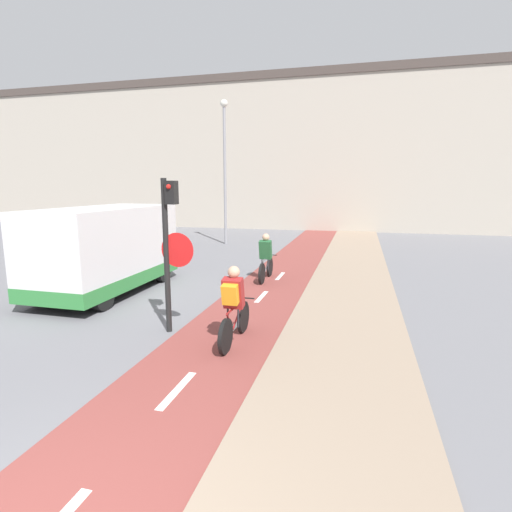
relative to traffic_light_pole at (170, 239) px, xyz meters
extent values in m
cube|color=white|center=(1.12, -2.15, -1.86)|extent=(0.12, 1.10, 0.00)
cube|color=white|center=(1.12, 0.35, -1.86)|extent=(0.12, 1.10, 0.00)
cube|color=white|center=(1.12, 2.85, -1.86)|extent=(0.12, 1.10, 0.00)
cube|color=white|center=(1.12, 5.35, -1.86)|extent=(0.12, 1.10, 0.00)
cube|color=#B2A899|center=(1.12, 21.50, 2.88)|extent=(60.00, 5.00, 9.52)
cube|color=#473D38|center=(1.12, 21.50, 7.89)|extent=(60.00, 5.20, 0.50)
cylinder|color=black|center=(-0.09, 0.00, -0.37)|extent=(0.11, 0.11, 3.03)
cube|color=black|center=(0.07, 0.00, 0.88)|extent=(0.20, 0.20, 0.44)
sphere|color=red|center=(0.07, -0.11, 0.99)|extent=(0.09, 0.09, 0.09)
cone|color=red|center=(0.15, 0.00, -0.22)|extent=(0.67, 0.01, 0.67)
cone|color=silver|center=(0.15, 0.00, -0.22)|extent=(0.60, 0.02, 0.60)
cylinder|color=gray|center=(-2.96, 11.86, 1.43)|extent=(0.14, 0.14, 6.62)
sphere|color=silver|center=(-2.96, 11.86, 4.85)|extent=(0.36, 0.36, 0.36)
cylinder|color=black|center=(1.37, -0.75, -1.56)|extent=(0.07, 0.63, 0.63)
cylinder|color=black|center=(1.37, 0.33, -1.56)|extent=(0.07, 0.63, 0.63)
cylinder|color=maroon|center=(1.37, -0.01, -1.40)|extent=(0.04, 0.68, 0.39)
cylinder|color=maroon|center=(1.37, -0.51, -1.38)|extent=(0.04, 0.36, 0.42)
cylinder|color=maroon|center=(1.37, -0.17, -1.20)|extent=(0.04, 1.00, 0.07)
cylinder|color=maroon|center=(1.37, -0.55, -1.57)|extent=(0.04, 0.41, 0.05)
cylinder|color=black|center=(1.37, 0.33, -1.17)|extent=(0.46, 0.03, 0.03)
cube|color=maroon|center=(1.37, -0.29, -0.91)|extent=(0.36, 0.31, 0.59)
sphere|color=tan|center=(1.37, -0.25, -0.53)|extent=(0.22, 0.22, 0.22)
cylinder|color=#232328|center=(1.27, -0.33, -1.33)|extent=(0.04, 0.07, 0.40)
cylinder|color=#232328|center=(1.47, -0.33, -1.33)|extent=(0.04, 0.07, 0.40)
cube|color=orange|center=(1.37, -0.47, -0.89)|extent=(0.28, 0.23, 0.39)
cylinder|color=black|center=(0.78, 4.25, -1.57)|extent=(0.07, 0.62, 0.62)
cylinder|color=black|center=(0.78, 5.32, -1.57)|extent=(0.07, 0.62, 0.62)
cylinder|color=slate|center=(0.78, 4.98, -1.40)|extent=(0.04, 0.68, 0.39)
cylinder|color=slate|center=(0.78, 4.49, -1.39)|extent=(0.04, 0.35, 0.41)
cylinder|color=slate|center=(0.78, 4.82, -1.21)|extent=(0.04, 0.99, 0.07)
cylinder|color=slate|center=(0.78, 4.45, -1.57)|extent=(0.04, 0.41, 0.05)
cylinder|color=black|center=(0.78, 5.32, -1.17)|extent=(0.46, 0.03, 0.03)
cube|color=#235B33|center=(0.78, 4.70, -0.91)|extent=(0.36, 0.31, 0.59)
sphere|color=tan|center=(0.78, 4.74, -0.53)|extent=(0.22, 0.22, 0.22)
cylinder|color=#232328|center=(0.68, 4.67, -1.34)|extent=(0.04, 0.07, 0.39)
cylinder|color=#232328|center=(0.88, 4.67, -1.34)|extent=(0.04, 0.07, 0.39)
cube|color=silver|center=(-3.09, 2.32, -0.60)|extent=(1.96, 4.53, 2.07)
cube|color=#33843D|center=(-3.09, 2.32, -1.45)|extent=(1.97, 4.54, 0.36)
cube|color=black|center=(-3.09, 4.56, -0.24)|extent=(1.77, 0.04, 0.70)
cylinder|color=black|center=(-3.97, 3.79, -1.53)|extent=(0.18, 0.70, 0.70)
cylinder|color=black|center=(-2.20, 3.79, -1.53)|extent=(0.18, 0.70, 0.70)
cylinder|color=black|center=(-3.97, 0.85, -1.53)|extent=(0.18, 0.70, 0.70)
cylinder|color=black|center=(-2.20, 0.85, -1.53)|extent=(0.18, 0.70, 0.70)
camera|label=1|loc=(3.53, -6.94, 1.00)|focal=28.00mm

